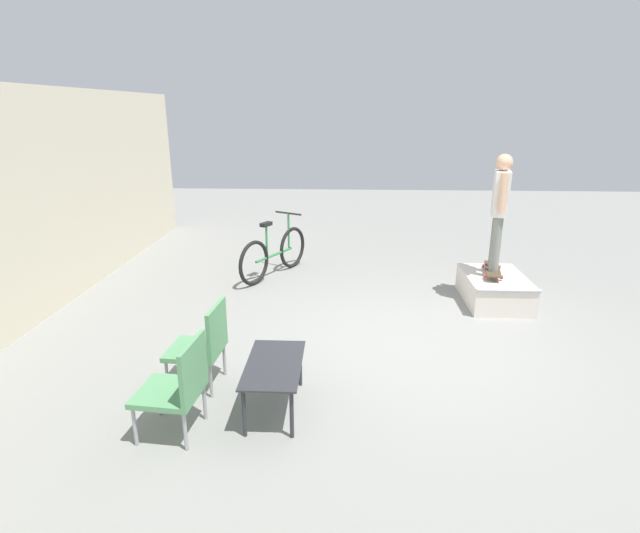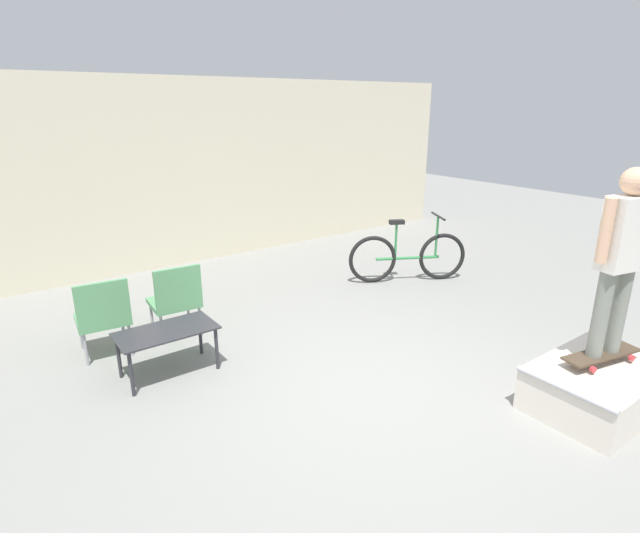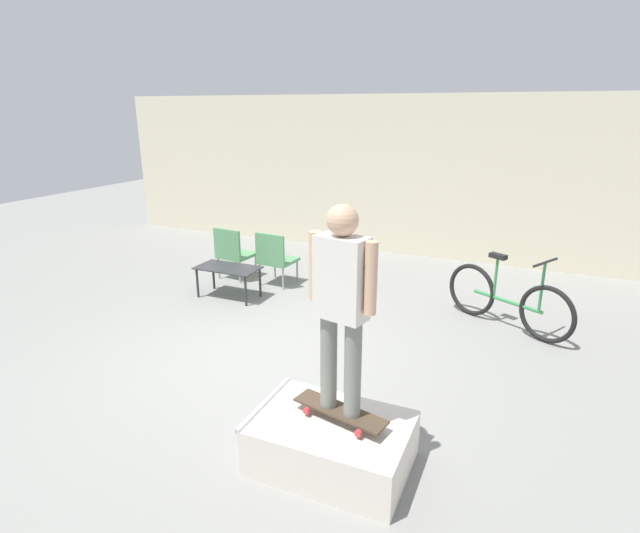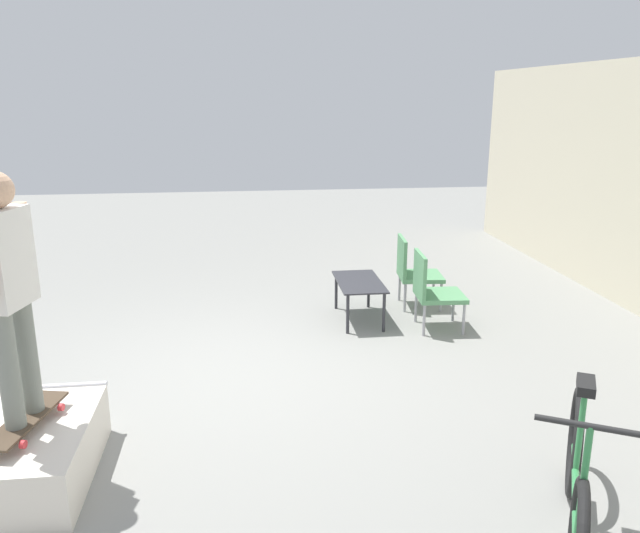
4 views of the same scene
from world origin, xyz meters
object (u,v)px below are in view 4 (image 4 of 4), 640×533
object	(u,v)px
skateboard_on_ramp	(26,420)
person_skater	(7,280)
patio_chair_left	(413,269)
patio_chair_right	(432,288)
skate_ramp_box	(28,453)
coffee_table	(359,286)
bicycle	(576,486)

from	to	relation	value
skateboard_on_ramp	person_skater	world-z (taller)	person_skater
patio_chair_left	patio_chair_right	world-z (taller)	same
skateboard_on_ramp	patio_chair_right	bearing A→B (deg)	137.86
person_skater	patio_chair_left	distance (m)	4.95
patio_chair_left	person_skater	bearing A→B (deg)	138.58
skateboard_on_ramp	patio_chair_left	size ratio (longest dim) A/B	0.92
skateboard_on_ramp	patio_chair_right	size ratio (longest dim) A/B	0.92
skate_ramp_box	person_skater	world-z (taller)	person_skater
coffee_table	patio_chair_right	distance (m)	0.85
person_skater	patio_chair_right	bearing A→B (deg)	137.87
skate_ramp_box	person_skater	size ratio (longest dim) A/B	0.76
patio_chair_left	bicycle	size ratio (longest dim) A/B	0.54
patio_chair_right	skateboard_on_ramp	bearing A→B (deg)	129.58
skate_ramp_box	skateboard_on_ramp	bearing A→B (deg)	34.74
skate_ramp_box	skateboard_on_ramp	xyz separation A→B (m)	(0.05, 0.04, 0.28)
skateboard_on_ramp	person_skater	distance (m)	0.96
skate_ramp_box	bicycle	xyz separation A→B (m)	(1.06, 3.36, 0.18)
skate_ramp_box	bicycle	size ratio (longest dim) A/B	0.76
patio_chair_right	patio_chair_left	bearing A→B (deg)	4.12
person_skater	patio_chair_right	xyz separation A→B (m)	(-2.52, 3.54, -0.97)
skate_ramp_box	patio_chair_right	distance (m)	4.36
patio_chair_left	patio_chair_right	distance (m)	0.79
skate_ramp_box	patio_chair_right	size ratio (longest dim) A/B	1.41
skateboard_on_ramp	skate_ramp_box	bearing A→B (deg)	-132.85
skateboard_on_ramp	patio_chair_left	world-z (taller)	patio_chair_left
person_skater	coffee_table	distance (m)	4.16
coffee_table	skate_ramp_box	bearing A→B (deg)	-44.67
skate_ramp_box	patio_chair_right	xyz separation A→B (m)	(-2.47, 3.58, 0.28)
coffee_table	patio_chair_right	world-z (taller)	patio_chair_right
bicycle	coffee_table	bearing A→B (deg)	-143.90
coffee_table	bicycle	size ratio (longest dim) A/B	0.59
person_skater	bicycle	world-z (taller)	person_skater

